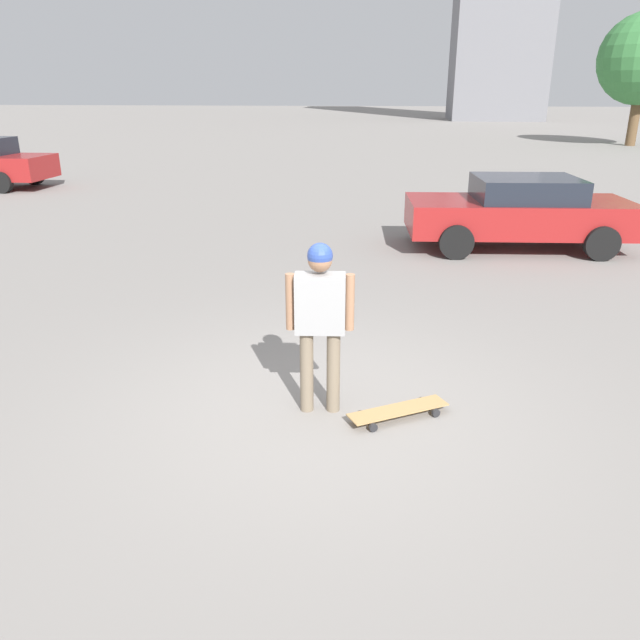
# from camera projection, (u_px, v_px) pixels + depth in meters

# --- Properties ---
(ground_plane) EXTENTS (220.00, 220.00, 0.00)m
(ground_plane) POSITION_uv_depth(u_px,v_px,m) (320.00, 410.00, 5.85)
(ground_plane) COLOR gray
(person) EXTENTS (0.24, 0.61, 1.60)m
(person) POSITION_uv_depth(u_px,v_px,m) (320.00, 311.00, 5.51)
(person) COLOR #7A6B56
(person) RESTS_ON ground_plane
(skateboard) EXTENTS (0.67, 0.94, 0.09)m
(skateboard) POSITION_uv_depth(u_px,v_px,m) (398.00, 410.00, 5.68)
(skateboard) COLOR tan
(skateboard) RESTS_ON ground_plane
(car_parked_near) EXTENTS (2.16, 4.17, 1.32)m
(car_parked_near) POSITION_uv_depth(u_px,v_px,m) (519.00, 211.00, 11.57)
(car_parked_near) COLOR maroon
(car_parked_near) RESTS_ON ground_plane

